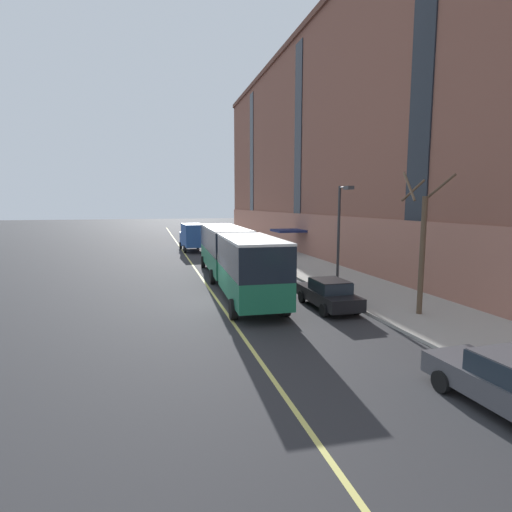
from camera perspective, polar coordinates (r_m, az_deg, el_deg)
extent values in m
plane|color=#303033|center=(22.44, -4.91, -6.61)|extent=(260.00, 260.00, 0.00)
cube|color=#ADA89E|center=(28.24, 13.08, -3.70)|extent=(5.74, 160.00, 0.15)
cube|color=brown|center=(31.40, 31.88, 18.62)|extent=(12.00, 110.00, 24.21)
cube|color=#A56A58|center=(26.88, 21.49, 0.00)|extent=(0.14, 110.00, 4.40)
cube|color=navy|center=(42.95, 4.72, 3.63)|extent=(3.20, 3.40, 0.24)
cube|color=#1E232B|center=(27.84, 22.71, 23.34)|extent=(0.10, 2.00, 18.40)
cube|color=#1E232B|center=(45.67, 6.05, 17.34)|extent=(0.10, 2.00, 18.40)
cube|color=#1E232B|center=(65.17, -0.62, 14.39)|extent=(0.10, 2.00, 18.40)
cube|color=#1E704C|center=(30.72, -4.56, -0.34)|extent=(3.01, 11.02, 1.34)
cube|color=black|center=(30.55, -4.58, 2.42)|extent=(3.02, 11.02, 1.64)
cube|color=white|center=(30.49, -4.60, 4.06)|extent=(3.03, 11.02, 0.12)
cube|color=#19232D|center=(36.00, -5.81, 2.90)|extent=(2.38, 0.17, 1.23)
cube|color=orange|center=(35.95, -5.83, 4.18)|extent=(1.81, 0.13, 0.28)
cube|color=black|center=(36.21, -5.78, -0.08)|extent=(2.54, 0.22, 0.24)
cube|color=white|center=(36.09, -7.21, 0.27)|extent=(0.28, 0.07, 0.18)
cube|color=white|center=(36.30, -4.36, 0.35)|extent=(0.28, 0.07, 0.18)
cylinder|color=#595651|center=(24.77, -2.63, -0.30)|extent=(2.50, 1.09, 2.46)
cube|color=#1E704C|center=(20.96, -0.68, -3.97)|extent=(2.86, 7.23, 1.34)
cube|color=black|center=(20.72, -0.69, 0.06)|extent=(2.87, 7.23, 1.64)
cube|color=white|center=(20.63, -0.69, 2.48)|extent=(2.89, 7.23, 0.12)
cylinder|color=black|center=(34.45, -7.57, -0.86)|extent=(0.34, 1.01, 1.00)
cylinder|color=black|center=(34.76, -3.32, -0.73)|extent=(0.34, 1.01, 1.00)
cylinder|color=black|center=(27.47, -6.25, -2.96)|extent=(0.34, 1.01, 1.00)
cylinder|color=black|center=(27.86, -0.95, -2.77)|extent=(0.34, 1.01, 1.00)
cylinder|color=black|center=(19.03, -3.29, -7.61)|extent=(0.34, 1.01, 1.00)
cylinder|color=black|center=(19.60, 4.25, -7.17)|extent=(0.34, 1.01, 1.00)
cube|color=#4C4C51|center=(12.87, 32.53, -15.66)|extent=(2.00, 4.65, 0.64)
cylinder|color=black|center=(13.28, 24.97, -15.95)|extent=(0.24, 0.65, 0.64)
cylinder|color=black|center=(14.48, 30.42, -14.33)|extent=(0.24, 0.65, 0.64)
cube|color=navy|center=(36.34, -0.23, -0.14)|extent=(1.95, 4.69, 0.64)
cube|color=#232D38|center=(36.04, -0.15, 0.75)|extent=(1.66, 2.13, 0.56)
cube|color=navy|center=(36.00, -0.15, 1.23)|extent=(1.62, 2.04, 0.04)
cylinder|color=black|center=(37.59, -2.03, -0.39)|extent=(0.24, 0.65, 0.64)
cylinder|color=black|center=(37.96, 0.60, -0.30)|extent=(0.24, 0.65, 0.64)
cylinder|color=black|center=(34.80, -1.13, -1.01)|extent=(0.24, 0.65, 0.64)
cylinder|color=black|center=(35.21, 1.70, -0.92)|extent=(0.24, 0.65, 0.64)
cube|color=black|center=(21.35, 10.22, -5.67)|extent=(1.80, 4.77, 0.64)
cube|color=#232D38|center=(21.01, 10.53, -4.21)|extent=(1.58, 2.15, 0.56)
cube|color=black|center=(20.95, 10.55, -3.41)|extent=(1.54, 2.06, 0.04)
cylinder|color=black|center=(22.41, 6.56, -5.81)|extent=(0.22, 0.64, 0.64)
cylinder|color=black|center=(23.09, 10.64, -5.50)|extent=(0.22, 0.64, 0.64)
cylinder|color=black|center=(19.77, 9.68, -7.67)|extent=(0.22, 0.64, 0.64)
cylinder|color=black|center=(20.53, 14.17, -7.22)|extent=(0.22, 0.64, 0.64)
cube|color=#285199|center=(45.87, -8.97, 2.99)|extent=(2.41, 4.69, 2.49)
cube|color=#285199|center=(49.23, -9.53, 2.46)|extent=(2.17, 1.80, 1.60)
cube|color=#1E2833|center=(50.08, -9.68, 2.83)|extent=(1.87, 0.17, 0.80)
cylinder|color=black|center=(49.18, -10.72, 1.46)|extent=(0.30, 0.85, 0.84)
cylinder|color=black|center=(49.46, -8.31, 1.54)|extent=(0.30, 0.85, 0.84)
cylinder|color=black|center=(45.35, -10.13, 0.98)|extent=(0.30, 0.85, 0.84)
cylinder|color=black|center=(45.66, -7.53, 1.07)|extent=(0.30, 0.85, 0.84)
cylinder|color=brown|center=(20.61, 22.63, 0.00)|extent=(0.25, 0.25, 5.65)
cylinder|color=brown|center=(21.13, 24.68, 8.82)|extent=(0.43, 1.79, 1.28)
cylinder|color=brown|center=(20.94, 21.55, 8.73)|extent=(1.48, 0.44, 1.09)
cylinder|color=brown|center=(20.21, 21.04, 9.32)|extent=(0.56, 1.59, 1.43)
cylinder|color=#2D2D30|center=(24.26, 11.69, 2.28)|extent=(0.16, 0.16, 6.34)
cylinder|color=#2D2D30|center=(23.69, 12.49, 9.57)|extent=(0.10, 1.10, 0.10)
cube|color=#3D3D3F|center=(23.20, 13.11, 9.47)|extent=(0.36, 0.60, 0.20)
cylinder|color=red|center=(46.92, -1.55, 1.31)|extent=(0.24, 0.24, 0.55)
sphere|color=silver|center=(46.89, -1.55, 1.73)|extent=(0.20, 0.20, 0.20)
cylinder|color=silver|center=(46.88, -1.74, 1.37)|extent=(0.10, 0.09, 0.09)
cylinder|color=silver|center=(46.95, -1.36, 1.38)|extent=(0.10, 0.09, 0.09)
cube|color=#E0D66B|center=(25.30, -6.44, -5.01)|extent=(0.16, 140.00, 0.01)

